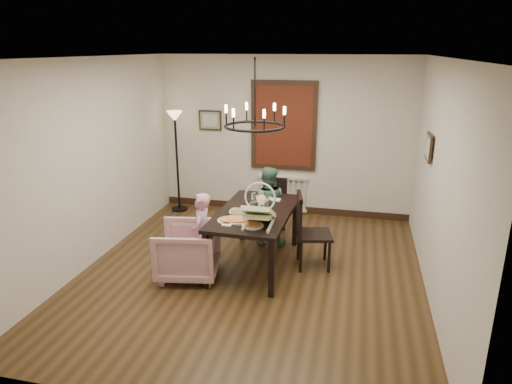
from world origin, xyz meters
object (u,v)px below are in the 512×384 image
at_px(chair_right, 314,231).
at_px(baby_bouncer, 259,210).
at_px(floor_lamp, 177,163).
at_px(chair_far, 272,207).
at_px(seated_man, 267,212).
at_px(drinking_glass, 251,208).
at_px(armchair, 187,251).
at_px(dining_table, 255,217).
at_px(elderly_woman, 201,241).

distance_m(chair_right, baby_bouncer, 0.99).
distance_m(chair_right, floor_lamp, 3.23).
xyz_separation_m(chair_far, seated_man, (0.01, -0.41, 0.06)).
bearing_deg(floor_lamp, drinking_glass, -46.67).
bearing_deg(armchair, seated_man, 137.20).
height_order(chair_far, seated_man, seated_man).
height_order(dining_table, floor_lamp, floor_lamp).
xyz_separation_m(dining_table, chair_right, (0.80, 0.13, -0.18)).
xyz_separation_m(chair_far, floor_lamp, (-1.91, 0.73, 0.45)).
xyz_separation_m(armchair, elderly_woman, (0.16, 0.12, 0.11)).
height_order(chair_far, chair_right, chair_right).
bearing_deg(armchair, floor_lamp, -165.58).
bearing_deg(elderly_woman, chair_far, 153.23).
bearing_deg(chair_right, chair_far, 25.30).
xyz_separation_m(seated_man, baby_bouncer, (0.14, -1.22, 0.48)).
distance_m(baby_bouncer, floor_lamp, 3.13).
bearing_deg(floor_lamp, seated_man, -30.69).
distance_m(elderly_woman, drinking_glass, 0.79).
height_order(chair_far, baby_bouncer, baby_bouncer).
distance_m(baby_bouncer, drinking_glass, 0.44).
xyz_separation_m(chair_right, floor_lamp, (-2.69, 1.75, 0.37)).
bearing_deg(chair_right, dining_table, 87.26).
bearing_deg(elderly_woman, floor_lamp, -155.44).
distance_m(armchair, seated_man, 1.52).
relative_size(dining_table, armchair, 2.19).
height_order(seated_man, drinking_glass, seated_man).
bearing_deg(chair_right, armchair, 100.30).
bearing_deg(chair_far, elderly_woman, -108.63).
relative_size(chair_far, armchair, 1.14).
relative_size(chair_right, drinking_glass, 6.99).
height_order(dining_table, baby_bouncer, baby_bouncer).
distance_m(dining_table, baby_bouncer, 0.57).
bearing_deg(dining_table, baby_bouncer, -69.05).
bearing_deg(dining_table, floor_lamp, 137.21).
relative_size(dining_table, chair_far, 1.92).
bearing_deg(elderly_woman, seated_man, 146.17).
height_order(dining_table, armchair, dining_table).
xyz_separation_m(armchair, baby_bouncer, (0.96, 0.05, 0.62)).
bearing_deg(drinking_glass, chair_far, 87.98).
distance_m(dining_table, floor_lamp, 2.67).
distance_m(chair_far, elderly_woman, 1.69).
relative_size(seated_man, baby_bouncer, 1.78).
distance_m(chair_far, floor_lamp, 2.09).
relative_size(chair_far, drinking_glass, 5.98).
bearing_deg(seated_man, floor_lamp, -36.41).
relative_size(chair_far, elderly_woman, 0.97).
xyz_separation_m(chair_far, elderly_woman, (-0.65, -1.56, 0.02)).
bearing_deg(armchair, elderly_woman, 115.95).
bearing_deg(floor_lamp, chair_far, -20.83).
height_order(chair_right, elderly_woman, chair_right).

